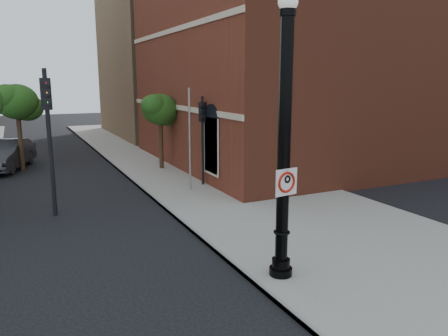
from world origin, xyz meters
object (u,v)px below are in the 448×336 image
lamppost (284,155)px  traffic_signal_left (48,118)px  no_parking_sign (286,182)px  traffic_signal_right (203,127)px  parked_car (6,155)px

lamppost → traffic_signal_left: size_ratio=1.29×
lamppost → no_parking_sign: 0.64m
traffic_signal_right → parked_car: bearing=126.4°
lamppost → traffic_signal_left: 9.37m
traffic_signal_left → traffic_signal_right: (6.66, 1.66, -0.76)m
lamppost → traffic_signal_left: (-4.65, 8.12, 0.43)m
lamppost → parked_car: lamppost is taller
lamppost → no_parking_sign: bearing=-97.4°
lamppost → parked_car: 19.49m
parked_car → traffic_signal_left: traffic_signal_left is taller
parked_car → traffic_signal_left: (1.69, -10.16, 2.77)m
no_parking_sign → traffic_signal_right: (2.03, 9.95, 0.28)m
lamppost → traffic_signal_left: bearing=119.8°
no_parking_sign → traffic_signal_left: 9.56m
lamppost → no_parking_sign: size_ratio=10.52×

